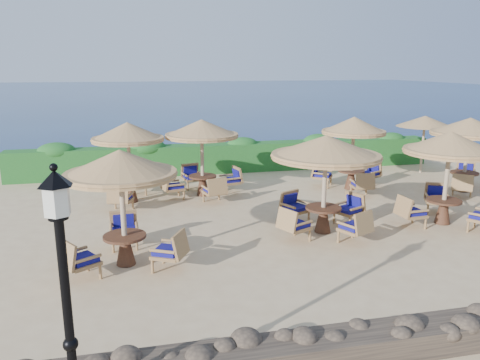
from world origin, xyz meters
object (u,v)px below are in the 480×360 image
at_px(lamp_post, 68,317).
at_px(cafe_set_4, 202,146).
at_px(cafe_set_2, 448,161).
at_px(cafe_set_5, 353,141).
at_px(extra_parasol, 425,121).
at_px(cafe_set_3, 128,145).
at_px(cafe_set_1, 325,165).
at_px(cafe_set_0, 122,187).
at_px(cafe_set_6, 469,137).

bearing_deg(lamp_post, cafe_set_4, 73.66).
relative_size(cafe_set_2, cafe_set_5, 1.00).
bearing_deg(lamp_post, cafe_set_2, 32.51).
distance_m(extra_parasol, cafe_set_5, 4.55).
distance_m(cafe_set_2, cafe_set_3, 9.68).
bearing_deg(cafe_set_5, extra_parasol, 24.69).
xyz_separation_m(cafe_set_1, cafe_set_3, (-5.09, 4.12, 0.05)).
height_order(extra_parasol, cafe_set_0, cafe_set_0).
bearing_deg(cafe_set_5, cafe_set_1, -124.22).
bearing_deg(cafe_set_0, extra_parasol, 30.09).
distance_m(cafe_set_0, cafe_set_3, 5.15).
xyz_separation_m(lamp_post, cafe_set_3, (0.62, 10.15, 0.35)).
distance_m(cafe_set_2, cafe_set_5, 4.24).
distance_m(extra_parasol, cafe_set_1, 9.12).
bearing_deg(cafe_set_0, cafe_set_1, 11.24).
xyz_separation_m(cafe_set_2, cafe_set_6, (2.96, 2.98, 0.14)).
height_order(cafe_set_2, cafe_set_3, same).
xyz_separation_m(lamp_post, cafe_set_5, (8.48, 10.11, 0.21)).
height_order(lamp_post, cafe_set_4, lamp_post).
bearing_deg(cafe_set_4, cafe_set_0, -115.06).
height_order(lamp_post, cafe_set_0, lamp_post).
distance_m(cafe_set_1, cafe_set_4, 5.15).
bearing_deg(cafe_set_1, extra_parasol, 40.91).
xyz_separation_m(extra_parasol, cafe_set_0, (-12.08, -7.00, -0.34)).
bearing_deg(cafe_set_5, cafe_set_0, -147.34).
distance_m(cafe_set_1, cafe_set_5, 4.93).
bearing_deg(cafe_set_4, cafe_set_5, -3.62).
distance_m(cafe_set_2, cafe_set_6, 4.20).
height_order(lamp_post, extra_parasol, lamp_post).
bearing_deg(cafe_set_5, cafe_set_4, 176.38).
xyz_separation_m(lamp_post, cafe_set_6, (12.30, 8.93, 0.43)).
relative_size(extra_parasol, cafe_set_0, 0.87).
height_order(extra_parasol, cafe_set_6, cafe_set_6).
bearing_deg(cafe_set_4, cafe_set_1, -59.07).
bearing_deg(extra_parasol, cafe_set_0, -149.91).
height_order(extra_parasol, cafe_set_3, cafe_set_3).
height_order(cafe_set_2, cafe_set_4, same).
relative_size(cafe_set_0, cafe_set_2, 1.00).
xyz_separation_m(lamp_post, cafe_set_1, (5.71, 6.03, 0.30)).
relative_size(lamp_post, cafe_set_2, 1.20).
height_order(extra_parasol, cafe_set_5, cafe_set_5).
xyz_separation_m(cafe_set_1, cafe_set_5, (2.77, 4.08, -0.09)).
bearing_deg(cafe_set_3, extra_parasol, 8.79).
xyz_separation_m(cafe_set_3, cafe_set_6, (11.68, -1.22, 0.07)).
xyz_separation_m(cafe_set_1, cafe_set_6, (6.59, 2.90, 0.13)).
bearing_deg(cafe_set_3, cafe_set_0, -91.20).
bearing_deg(cafe_set_0, cafe_set_5, 32.66).
xyz_separation_m(cafe_set_4, cafe_set_6, (9.24, -1.52, 0.24)).
distance_m(extra_parasol, cafe_set_6, 3.09).
xyz_separation_m(cafe_set_3, cafe_set_4, (2.44, 0.30, -0.16)).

